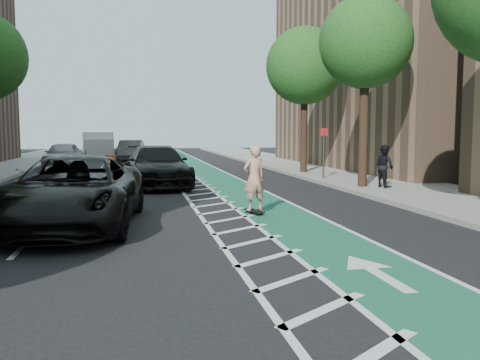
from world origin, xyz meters
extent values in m
plane|color=black|center=(0.00, 0.00, 0.00)|extent=(120.00, 120.00, 0.00)
cube|color=#1C634B|center=(3.00, 10.00, 0.01)|extent=(2.00, 90.00, 0.01)
cube|color=silver|center=(1.50, 10.00, 0.01)|extent=(1.40, 90.00, 0.01)
cube|color=gray|center=(9.50, 10.00, 0.07)|extent=(5.00, 90.00, 0.15)
cube|color=gray|center=(7.05, 10.00, 0.08)|extent=(0.12, 90.00, 0.16)
cube|color=#84664C|center=(17.50, 20.00, 9.50)|extent=(14.00, 22.00, 19.00)
cylinder|color=#382619|center=(7.90, 8.00, 2.20)|extent=(0.36, 0.36, 4.40)
sphere|color=#1C4B19|center=(7.90, 8.00, 5.80)|extent=(4.20, 4.20, 4.20)
cylinder|color=#382619|center=(7.90, 16.00, 2.20)|extent=(0.36, 0.36, 4.40)
sphere|color=#1C4B19|center=(7.90, 16.00, 5.80)|extent=(4.20, 4.20, 4.20)
cylinder|color=#4C4C4C|center=(7.60, 12.00, 1.20)|extent=(0.08, 0.08, 2.40)
cube|color=red|center=(7.60, 12.00, 2.30)|extent=(0.35, 0.02, 0.35)
cube|color=black|center=(2.34, 3.55, 0.10)|extent=(0.46, 0.88, 0.03)
cylinder|color=black|center=(2.18, 3.79, 0.03)|extent=(0.05, 0.07, 0.07)
cylinder|color=black|center=(2.35, 3.84, 0.03)|extent=(0.05, 0.07, 0.07)
cylinder|color=black|center=(2.34, 3.25, 0.03)|extent=(0.05, 0.07, 0.07)
cylinder|color=black|center=(2.50, 3.30, 0.03)|extent=(0.05, 0.07, 0.07)
imported|color=tan|center=(2.34, 3.55, 1.03)|extent=(0.76, 0.61, 1.84)
imported|color=black|center=(-2.40, 2.47, 0.88)|extent=(3.47, 6.54, 1.75)
imported|color=black|center=(-0.08, 11.51, 0.86)|extent=(2.95, 6.12, 1.72)
imported|color=#A2A1A6|center=(-5.60, 23.86, 0.83)|extent=(2.18, 4.95, 1.66)
imported|color=#535257|center=(-1.44, 30.98, 0.81)|extent=(2.29, 5.11, 1.63)
imported|color=black|center=(8.60, 8.01, 0.98)|extent=(0.78, 0.92, 1.66)
cube|color=silver|center=(-4.37, 36.57, 1.12)|extent=(2.91, 3.88, 2.24)
cube|color=silver|center=(-4.03, 33.90, 0.84)|extent=(2.46, 2.07, 1.68)
cylinder|color=black|center=(-4.97, 33.32, 0.39)|extent=(0.38, 0.82, 0.79)
cylinder|color=black|center=(-2.97, 33.58, 0.39)|extent=(0.38, 0.82, 0.79)
cylinder|color=black|center=(-5.49, 37.33, 0.39)|extent=(0.38, 0.82, 0.79)
cylinder|color=black|center=(-3.49, 37.59, 0.39)|extent=(0.38, 0.82, 0.79)
cylinder|color=#FC4E0D|center=(-3.80, 4.17, 0.51)|extent=(0.59, 0.59, 1.02)
cylinder|color=silver|center=(-3.80, 4.17, 0.34)|extent=(0.60, 0.60, 0.14)
cylinder|color=silver|center=(-3.80, 4.17, 0.66)|extent=(0.60, 0.60, 0.14)
cylinder|color=black|center=(-3.80, 4.17, 0.02)|extent=(0.75, 0.75, 0.05)
cylinder|color=#DE520B|center=(-3.30, 9.50, 0.48)|extent=(0.55, 0.55, 0.95)
cylinder|color=silver|center=(-3.30, 9.50, 0.32)|extent=(0.56, 0.56, 0.13)
cylinder|color=silver|center=(-3.30, 9.50, 0.61)|extent=(0.56, 0.56, 0.13)
cylinder|color=black|center=(-3.30, 9.50, 0.02)|extent=(0.70, 0.70, 0.04)
cylinder|color=#FF560D|center=(-2.40, 19.00, 0.51)|extent=(0.59, 0.59, 1.03)
cylinder|color=silver|center=(-2.40, 19.00, 0.34)|extent=(0.60, 0.60, 0.14)
cylinder|color=silver|center=(-2.40, 19.00, 0.66)|extent=(0.60, 0.60, 0.14)
cylinder|color=black|center=(-2.40, 19.00, 0.02)|extent=(0.75, 0.75, 0.05)
camera|label=1|loc=(-0.86, -10.33, 2.35)|focal=38.00mm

